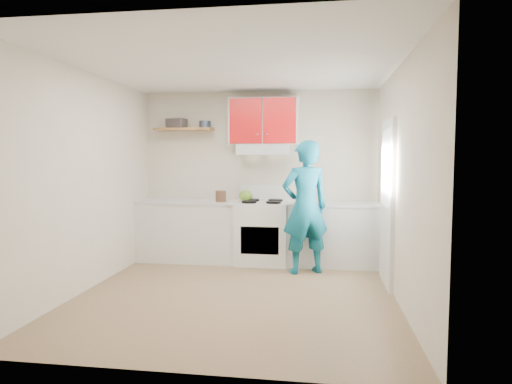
% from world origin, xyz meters
% --- Properties ---
extents(floor, '(3.80, 3.80, 0.00)m').
position_xyz_m(floor, '(0.00, 0.00, 0.00)').
color(floor, brown).
rests_on(floor, ground).
extents(ceiling, '(3.60, 3.80, 0.04)m').
position_xyz_m(ceiling, '(0.00, 0.00, 2.60)').
color(ceiling, white).
rests_on(ceiling, floor).
extents(back_wall, '(3.60, 0.04, 2.60)m').
position_xyz_m(back_wall, '(0.00, 1.90, 1.30)').
color(back_wall, beige).
rests_on(back_wall, floor).
extents(front_wall, '(3.60, 0.04, 2.60)m').
position_xyz_m(front_wall, '(0.00, -1.90, 1.30)').
color(front_wall, beige).
rests_on(front_wall, floor).
extents(left_wall, '(0.04, 3.80, 2.60)m').
position_xyz_m(left_wall, '(-1.80, 0.00, 1.30)').
color(left_wall, beige).
rests_on(left_wall, floor).
extents(right_wall, '(0.04, 3.80, 2.60)m').
position_xyz_m(right_wall, '(1.80, 0.00, 1.30)').
color(right_wall, beige).
rests_on(right_wall, floor).
extents(door, '(0.05, 0.85, 2.05)m').
position_xyz_m(door, '(1.78, 0.70, 1.02)').
color(door, white).
rests_on(door, floor).
extents(door_glass, '(0.01, 0.55, 0.95)m').
position_xyz_m(door_glass, '(1.75, 0.70, 1.45)').
color(door_glass, white).
rests_on(door_glass, door).
extents(counter_left, '(1.52, 0.60, 0.90)m').
position_xyz_m(counter_left, '(-1.04, 1.60, 0.45)').
color(counter_left, silver).
rests_on(counter_left, floor).
extents(counter_right, '(1.32, 0.60, 0.90)m').
position_xyz_m(counter_right, '(1.14, 1.60, 0.45)').
color(counter_right, silver).
rests_on(counter_right, floor).
extents(stove, '(0.76, 0.65, 0.92)m').
position_xyz_m(stove, '(0.10, 1.57, 0.46)').
color(stove, white).
rests_on(stove, floor).
extents(range_hood, '(0.76, 0.44, 0.15)m').
position_xyz_m(range_hood, '(0.10, 1.68, 1.70)').
color(range_hood, silver).
rests_on(range_hood, back_wall).
extents(upper_cabinets, '(1.02, 0.33, 0.70)m').
position_xyz_m(upper_cabinets, '(0.10, 1.73, 2.12)').
color(upper_cabinets, '#B20F10').
rests_on(upper_cabinets, back_wall).
extents(shelf, '(0.90, 0.30, 0.04)m').
position_xyz_m(shelf, '(-1.15, 1.75, 2.02)').
color(shelf, brown).
rests_on(shelf, back_wall).
extents(books, '(0.32, 0.26, 0.15)m').
position_xyz_m(books, '(-1.27, 1.73, 2.11)').
color(books, '#3A3335').
rests_on(books, shelf).
extents(tin, '(0.18, 0.18, 0.11)m').
position_xyz_m(tin, '(-0.81, 1.74, 2.09)').
color(tin, '#333D4C').
rests_on(tin, shelf).
extents(kettle, '(0.26, 0.26, 0.17)m').
position_xyz_m(kettle, '(-0.17, 1.67, 1.01)').
color(kettle, olive).
rests_on(kettle, stove).
extents(crock, '(0.21, 0.21, 0.19)m').
position_xyz_m(crock, '(-0.52, 1.52, 0.99)').
color(crock, '#4A3020').
rests_on(crock, counter_left).
extents(cutting_board, '(0.38, 0.31, 0.02)m').
position_xyz_m(cutting_board, '(1.02, 1.63, 0.91)').
color(cutting_board, olive).
rests_on(cutting_board, counter_right).
extents(silicone_mat, '(0.35, 0.29, 0.01)m').
position_xyz_m(silicone_mat, '(1.40, 1.60, 0.90)').
color(silicone_mat, '#B21B12').
rests_on(silicone_mat, counter_right).
extents(person, '(0.78, 0.67, 1.81)m').
position_xyz_m(person, '(0.75, 1.10, 0.91)').
color(person, '#0D617B').
rests_on(person, floor).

